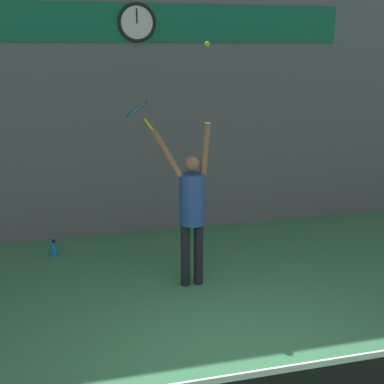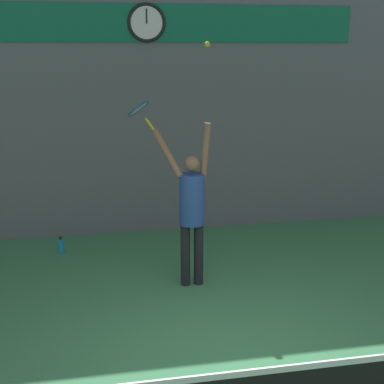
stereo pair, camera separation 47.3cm
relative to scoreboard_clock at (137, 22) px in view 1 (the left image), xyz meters
name	(u,v)px [view 1 (the left image)]	position (x,y,z in m)	size (l,w,h in m)	color
ground_plane	(253,377)	(0.34, -4.58, -3.57)	(18.00, 18.00, 0.00)	#387A4C
back_wall	(158,89)	(0.34, 0.08, -1.07)	(18.00, 0.10, 5.00)	slate
sponsor_banner	(157,23)	(0.34, 0.02, 0.00)	(6.41, 0.02, 0.61)	#146B4C
scoreboard_clock	(137,22)	(0.00, 0.00, 0.00)	(0.63, 0.06, 0.63)	white
tennis_player	(191,206)	(0.30, -2.32, -2.43)	(0.78, 0.48, 2.25)	black
tennis_racket	(138,110)	(-0.34, -1.98, -1.18)	(0.42, 0.43, 0.40)	yellow
tennis_ball	(207,44)	(0.49, -2.37, -0.35)	(0.07, 0.07, 0.07)	#CCDB2D
water_bottle	(54,249)	(-1.53, -0.77, -3.45)	(0.09, 0.09, 0.27)	#198CCC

